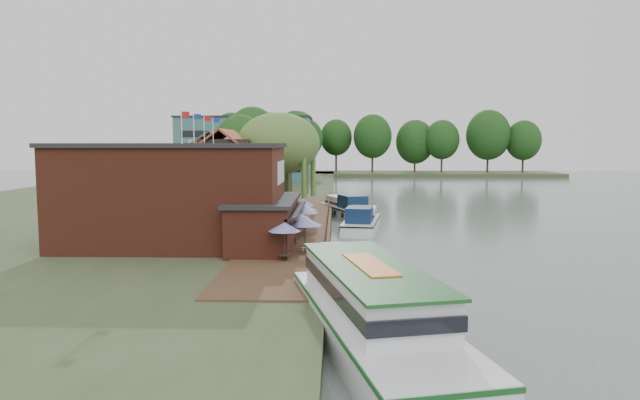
{
  "coord_description": "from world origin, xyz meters",
  "views": [
    {
      "loc": [
        -4.55,
        -40.39,
        8.27
      ],
      "look_at": [
        -6.0,
        12.0,
        3.0
      ],
      "focal_mm": 32.0,
      "sensor_mm": 36.0,
      "label": 1
    }
  ],
  "objects": [
    {
      "name": "land_bank",
      "position": [
        -30.0,
        35.0,
        0.5
      ],
      "size": [
        50.0,
        140.0,
        1.0
      ],
      "primitive_type": "cube",
      "color": "#384728",
      "rests_on": "ground"
    },
    {
      "name": "umbrella_3",
      "position": [
        -7.05,
        2.89,
        2.29
      ],
      "size": [
        2.4,
        2.4,
        2.38
      ],
      "primitive_type": null,
      "color": "navy",
      "rests_on": "quay_deck"
    },
    {
      "name": "bank_tree_4",
      "position": [
        -13.54,
        84.85,
        8.15
      ],
      "size": [
        7.63,
        7.63,
        14.3
      ],
      "primitive_type": null,
      "color": "#143811",
      "rests_on": "land_bank"
    },
    {
      "name": "cottage_c",
      "position": [
        -14.0,
        33.0,
        5.25
      ],
      "size": [
        7.6,
        7.6,
        8.5
      ],
      "primitive_type": null,
      "color": "black",
      "rests_on": "land_bank"
    },
    {
      "name": "umbrella_5",
      "position": [
        -7.34,
        7.95,
        2.29
      ],
      "size": [
        1.97,
        1.97,
        2.38
      ],
      "primitive_type": null,
      "color": "navy",
      "rests_on": "quay_deck"
    },
    {
      "name": "swan",
      "position": [
        -0.89,
        -11.37,
        0.22
      ],
      "size": [
        0.44,
        0.44,
        0.44
      ],
      "primitive_type": "sphere",
      "color": "white",
      "rests_on": "ground"
    },
    {
      "name": "pub",
      "position": [
        -14.0,
        -1.0,
        4.65
      ],
      "size": [
        20.0,
        11.0,
        7.3
      ],
      "primitive_type": null,
      "color": "maroon",
      "rests_on": "land_bank"
    },
    {
      "name": "bank_tree_3",
      "position": [
        -10.77,
        77.42,
        7.13
      ],
      "size": [
        7.14,
        7.14,
        12.26
      ],
      "primitive_type": null,
      "color": "#143811",
      "rests_on": "land_bank"
    },
    {
      "name": "umbrella_0",
      "position": [
        -7.65,
        -6.31,
        2.29
      ],
      "size": [
        2.0,
        2.0,
        2.38
      ],
      "primitive_type": null,
      "color": "navy",
      "rests_on": "quay_deck"
    },
    {
      "name": "bank_tree_5",
      "position": [
        -18.74,
        95.39,
        6.67
      ],
      "size": [
        7.13,
        7.13,
        11.34
      ],
      "primitive_type": null,
      "color": "#143811",
      "rests_on": "land_bank"
    },
    {
      "name": "willow",
      "position": [
        -10.5,
        19.0,
        6.21
      ],
      "size": [
        8.6,
        8.6,
        10.43
      ],
      "primitive_type": null,
      "color": "#476B2D",
      "rests_on": "land_bank"
    },
    {
      "name": "quay_deck",
      "position": [
        -8.0,
        10.0,
        1.05
      ],
      "size": [
        6.0,
        50.0,
        0.1
      ],
      "primitive_type": "cube",
      "color": "#47301E",
      "rests_on": "land_bank"
    },
    {
      "name": "umbrella_2",
      "position": [
        -7.44,
        -0.35,
        2.29
      ],
      "size": [
        2.21,
        2.21,
        2.38
      ],
      "primitive_type": null,
      "color": "navy",
      "rests_on": "quay_deck"
    },
    {
      "name": "hotel_block",
      "position": [
        -22.0,
        70.0,
        7.15
      ],
      "size": [
        25.4,
        12.4,
        12.3
      ],
      "primitive_type": null,
      "color": "#38666B",
      "rests_on": "land_bank"
    },
    {
      "name": "quay_rail",
      "position": [
        -5.3,
        10.5,
        1.5
      ],
      "size": [
        0.2,
        49.0,
        1.0
      ],
      "primitive_type": null,
      "color": "black",
      "rests_on": "land_bank"
    },
    {
      "name": "cottage_b",
      "position": [
        -18.0,
        24.0,
        5.25
      ],
      "size": [
        9.6,
        8.6,
        8.5
      ],
      "primitive_type": null,
      "color": "beige",
      "rests_on": "land_bank"
    },
    {
      "name": "cottage_a",
      "position": [
        -15.0,
        14.0,
        5.25
      ],
      "size": [
        8.6,
        7.6,
        8.5
      ],
      "primitive_type": null,
      "color": "black",
      "rests_on": "land_bank"
    },
    {
      "name": "ground",
      "position": [
        0.0,
        0.0,
        0.0
      ],
      "size": [
        260.0,
        260.0,
        0.0
      ],
      "primitive_type": "plane",
      "color": "#4D5955",
      "rests_on": "ground"
    },
    {
      "name": "umbrella_4",
      "position": [
        -7.15,
        4.57,
        2.29
      ],
      "size": [
        2.27,
        2.27,
        2.38
      ],
      "primitive_type": null,
      "color": "#1B2C98",
      "rests_on": "quay_deck"
    },
    {
      "name": "umbrella_1",
      "position": [
        -6.55,
        -3.72,
        2.29
      ],
      "size": [
        2.31,
        2.31,
        2.38
      ],
      "primitive_type": null,
      "color": "navy",
      "rests_on": "quay_deck"
    },
    {
      "name": "bank_tree_1",
      "position": [
        -17.86,
        50.76,
        7.52
      ],
      "size": [
        8.42,
        8.42,
        13.03
      ],
      "primitive_type": null,
      "color": "#143811",
      "rests_on": "land_bank"
    },
    {
      "name": "tour_boat",
      "position": [
        -2.96,
        -18.01,
        1.67
      ],
      "size": [
        7.67,
        15.9,
        3.35
      ],
      "primitive_type": null,
      "rotation": [
        0.0,
        0.0,
        0.23
      ],
      "color": "silver",
      "rests_on": "ground"
    },
    {
      "name": "cruiser_0",
      "position": [
        -3.98,
        -7.8,
        1.19
      ],
      "size": [
        4.35,
        10.15,
        2.38
      ],
      "primitive_type": null,
      "rotation": [
        0.0,
        0.0,
        0.12
      ],
      "color": "silver",
      "rests_on": "ground"
    },
    {
      "name": "bank_tree_0",
      "position": [
        -18.14,
        40.63,
        6.65
      ],
      "size": [
        7.62,
        7.62,
        11.29
      ],
      "primitive_type": null,
      "color": "#143811",
      "rests_on": "land_bank"
    },
    {
      "name": "cruiser_1",
      "position": [
        -2.14,
        12.69,
        1.24
      ],
      "size": [
        4.71,
        10.58,
        2.49
      ],
      "primitive_type": null,
      "rotation": [
        0.0,
        0.0,
        -0.14
      ],
      "color": "white",
      "rests_on": "ground"
    },
    {
      "name": "cruiser_2",
      "position": [
        -3.39,
        23.21,
        1.31
      ],
      "size": [
        6.86,
        11.19,
        2.61
      ],
      "primitive_type": null,
      "rotation": [
        0.0,
        0.0,
        0.35
      ],
      "color": "silver",
      "rests_on": "ground"
    },
    {
      "name": "bank_tree_2",
      "position": [
        -15.84,
        56.72,
        6.84
      ],
      "size": [
        6.13,
        6.13,
        11.68
      ],
      "primitive_type": null,
      "color": "#143811",
      "rests_on": "land_bank"
    }
  ]
}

